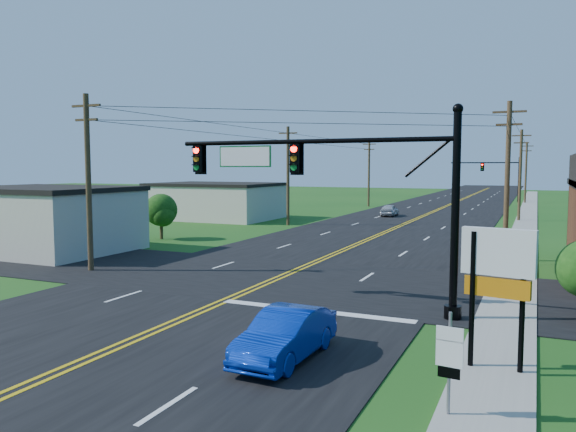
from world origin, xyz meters
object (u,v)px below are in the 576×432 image
at_px(signal_mast_main, 333,183).
at_px(blue_car, 286,336).
at_px(route_sign, 449,357).
at_px(signal_mast_far, 489,172).

height_order(signal_mast_main, blue_car, signal_mast_main).
relative_size(blue_car, route_sign, 1.80).
bearing_deg(signal_mast_far, signal_mast_main, -90.08).
xyz_separation_m(signal_mast_main, route_sign, (5.44, -8.02, -3.41)).
relative_size(signal_mast_main, signal_mast_far, 1.03).
height_order(blue_car, route_sign, route_sign).
relative_size(signal_mast_far, route_sign, 4.79).
xyz_separation_m(signal_mast_main, signal_mast_far, (0.10, 72.00, -0.20)).
height_order(signal_mast_main, route_sign, signal_mast_main).
distance_m(blue_car, route_sign, 5.03).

